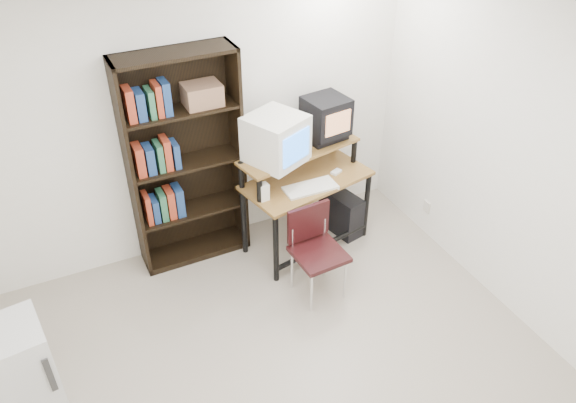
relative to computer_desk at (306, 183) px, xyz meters
name	(u,v)px	position (x,y,z in m)	size (l,w,h in m)	color
floor	(294,392)	(-0.85, -1.51, -0.69)	(4.00, 4.00, 0.01)	#B0A492
ceiling	(298,37)	(-0.85, -1.51, 1.92)	(4.00, 4.00, 0.01)	white
back_wall	(193,118)	(-0.85, 0.49, 0.62)	(4.00, 0.01, 2.60)	white
right_wall	(546,177)	(1.15, -1.51, 0.62)	(0.01, 4.00, 2.60)	white
computer_desk	(306,183)	(0.00, 0.00, 0.00)	(1.25, 0.80, 0.98)	olive
crt_monitor	(276,139)	(-0.27, 0.03, 0.50)	(0.58, 0.58, 0.42)	white
vcr	(325,136)	(0.28, 0.18, 0.33)	(0.36, 0.26, 0.08)	black
crt_tv	(326,116)	(0.28, 0.17, 0.54)	(0.40, 0.40, 0.34)	black
cd_spindle	(303,151)	(-0.01, 0.05, 0.31)	(0.12, 0.12, 0.05)	#26262B
keyboard	(310,188)	(-0.04, -0.17, 0.05)	(0.47, 0.21, 0.04)	white
mousepad	(336,173)	(0.29, -0.03, 0.04)	(0.22, 0.18, 0.01)	black
mouse	(336,172)	(0.29, -0.04, 0.06)	(0.10, 0.06, 0.03)	white
desk_speaker	(264,193)	(-0.48, -0.15, 0.12)	(0.08, 0.07, 0.17)	white
pc_tower	(341,212)	(0.41, 0.02, -0.47)	(0.20, 0.45, 0.42)	black
school_chair	(315,244)	(-0.22, -0.61, -0.19)	(0.43, 0.43, 0.81)	black
bookshelf	(184,160)	(-1.00, 0.35, 0.31)	(0.98, 0.34, 1.96)	black
mini_fridge	(18,372)	(-2.57, -0.82, -0.31)	(0.50, 0.50, 0.75)	silver
wall_outlet	(427,207)	(1.14, -0.36, -0.38)	(0.02, 0.08, 0.12)	beige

